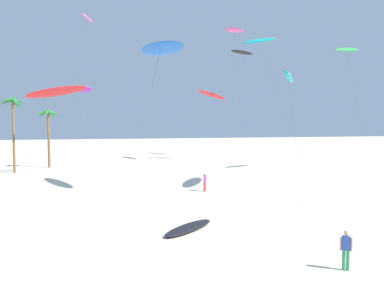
# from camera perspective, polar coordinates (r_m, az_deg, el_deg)

# --- Properties ---
(palm_tree_1) EXTENTS (3.37, 3.58, 9.61)m
(palm_tree_1) POSITION_cam_1_polar(r_m,az_deg,el_deg) (50.62, -26.53, 5.06)
(palm_tree_1) COLOR brown
(palm_tree_1) RESTS_ON ground
(palm_tree_2) EXTENTS (3.73, 3.68, 8.26)m
(palm_tree_2) POSITION_cam_1_polar(r_m,az_deg,el_deg) (54.78, -21.86, 3.78)
(palm_tree_2) COLOR brown
(palm_tree_2) RESTS_ON ground
(flying_kite_0) EXTENTS (4.64, 5.25, 12.84)m
(flying_kite_0) POSITION_cam_1_polar(r_m,az_deg,el_deg) (64.73, -17.41, 8.34)
(flying_kite_0) COLOR purple
(flying_kite_0) RESTS_ON ground
(flying_kite_1) EXTENTS (6.15, 9.83, 20.40)m
(flying_kite_1) POSITION_cam_1_polar(r_m,az_deg,el_deg) (61.76, 10.61, 15.79)
(flying_kite_1) COLOR #19B2B7
(flying_kite_1) RESTS_ON ground
(flying_kite_2) EXTENTS (4.21, 9.10, 21.73)m
(flying_kite_2) POSITION_cam_1_polar(r_m,az_deg,el_deg) (53.87, -16.24, 18.64)
(flying_kite_2) COLOR #EA5193
(flying_kite_2) RESTS_ON ground
(flying_kite_4) EXTENTS (4.17, 11.59, 21.06)m
(flying_kite_4) POSITION_cam_1_polar(r_m,az_deg,el_deg) (72.24, 7.88, 14.20)
(flying_kite_4) COLOR black
(flying_kite_4) RESTS_ON ground
(flying_kite_5) EXTENTS (5.40, 7.67, 16.59)m
(flying_kite_5) POSITION_cam_1_polar(r_m,az_deg,el_deg) (52.45, 23.37, 13.59)
(flying_kite_5) COLOR green
(flying_kite_5) RESTS_ON ground
(flying_kite_6) EXTENTS (2.07, 9.03, 22.67)m
(flying_kite_6) POSITION_cam_1_polar(r_m,az_deg,el_deg) (61.64, 6.71, 17.52)
(flying_kite_6) COLOR #EA5193
(flying_kite_6) RESTS_ON ground
(flying_kite_7) EXTENTS (6.95, 3.99, 12.24)m
(flying_kite_7) POSITION_cam_1_polar(r_m,az_deg,el_deg) (62.73, 3.21, 7.81)
(flying_kite_7) COLOR red
(flying_kite_7) RESTS_ON ground
(flying_kite_8) EXTENTS (7.22, 9.24, 11.34)m
(flying_kite_8) POSITION_cam_1_polar(r_m,az_deg,el_deg) (47.10, -20.67, 7.78)
(flying_kite_8) COLOR red
(flying_kite_8) RESTS_ON ground
(flying_kite_9) EXTENTS (5.39, 11.26, 11.49)m
(flying_kite_9) POSITION_cam_1_polar(r_m,az_deg,el_deg) (36.03, 15.04, 10.28)
(flying_kite_9) COLOR #19B2B7
(flying_kite_9) RESTS_ON ground
(flying_kite_10) EXTENTS (5.75, 10.37, 14.05)m
(flying_kite_10) POSITION_cam_1_polar(r_m,az_deg,el_deg) (34.21, -4.99, 14.85)
(flying_kite_10) COLOR blue
(flying_kite_10) RESTS_ON ground
(grounded_kite_0) EXTENTS (3.98, 3.63, 0.26)m
(grounded_kite_0) POSITION_cam_1_polar(r_m,az_deg,el_deg) (21.35, -0.53, -13.11)
(grounded_kite_0) COLOR black
(grounded_kite_0) RESTS_ON ground
(person_foreground_walker) EXTENTS (0.45, 0.32, 1.69)m
(person_foreground_walker) POSITION_cam_1_polar(r_m,az_deg,el_deg) (16.87, 23.25, -14.98)
(person_foreground_walker) COLOR #338E56
(person_foreground_walker) RESTS_ON ground
(person_near_right) EXTENTS (0.42, 0.35, 1.73)m
(person_near_right) POSITION_cam_1_polar(r_m,az_deg,el_deg) (32.97, 2.03, -5.88)
(person_near_right) COLOR red
(person_near_right) RESTS_ON ground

